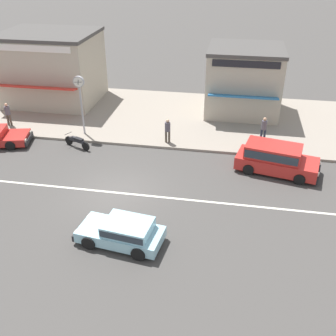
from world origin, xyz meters
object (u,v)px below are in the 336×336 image
Objects in this scene: shopfront_corner_warung at (244,80)px; shopfront_mid_block at (52,67)px; hatchback_pale_blue_1 at (123,231)px; minivan_red_2 at (275,158)px; pedestrian_mid_kerb at (8,113)px; pedestrian_near_clock at (264,127)px; street_clock at (80,91)px; motorcycle_1 at (77,141)px; pedestrian_far_end at (168,129)px.

shopfront_mid_block reaches higher than shopfront_corner_warung.
minivan_red_2 reaches higher than hatchback_pale_blue_1.
hatchback_pale_blue_1 is 0.81× the size of minivan_red_2.
shopfront_corner_warung is at bearing 19.32° from pedestrian_mid_kerb.
street_clock is at bearing -175.32° from pedestrian_near_clock.
pedestrian_mid_kerb is at bearing 159.63° from motorcycle_1.
minivan_red_2 is 1.23× the size of street_clock.
motorcycle_1 is 0.33× the size of shopfront_corner_warung.
pedestrian_far_end is (5.42, 1.39, 0.62)m from motorcycle_1.
pedestrian_far_end is at bearing -167.83° from pedestrian_near_clock.
minivan_red_2 is 0.84× the size of shopfront_corner_warung.
shopfront_mid_block is (-9.97, 5.93, 1.70)m from pedestrian_far_end.
pedestrian_near_clock is at bearing 98.32° from minivan_red_2.
pedestrian_mid_kerb is 11.06m from pedestrian_far_end.
pedestrian_mid_kerb is at bearing -178.09° from pedestrian_near_clock.
street_clock is 2.45× the size of pedestrian_near_clock.
pedestrian_mid_kerb is at bearing 176.14° from street_clock.
pedestrian_near_clock is 0.23× the size of shopfront_mid_block.
motorcycle_1 is 3.11m from street_clock.
shopfront_corner_warung reaches higher than pedestrian_far_end.
minivan_red_2 is 11.82m from motorcycle_1.
street_clock reaches higher than pedestrian_near_clock.
pedestrian_mid_kerb is 16.46m from shopfront_corner_warung.
street_clock is 5.82m from pedestrian_mid_kerb.
minivan_red_2 is at bearing -19.42° from pedestrian_far_end.
pedestrian_far_end is at bearing -3.61° from pedestrian_mid_kerb.
pedestrian_mid_kerb is (-5.62, 2.09, 0.65)m from motorcycle_1.
hatchback_pale_blue_1 is at bearing -43.11° from pedestrian_mid_kerb.
minivan_red_2 is 12.39m from street_clock.
shopfront_corner_warung reaches higher than hatchback_pale_blue_1.
pedestrian_near_clock is at bearing 60.48° from hatchback_pale_blue_1.
pedestrian_far_end is (-6.35, 2.24, 0.20)m from minivan_red_2.
hatchback_pale_blue_1 reaches higher than motorcycle_1.
pedestrian_mid_kerb is 0.28× the size of shopfront_corner_warung.
shopfront_mid_block is (-16.32, 8.17, 1.90)m from minivan_red_2.
shopfront_corner_warung is at bearing 73.37° from hatchback_pale_blue_1.
hatchback_pale_blue_1 is at bearing -57.60° from shopfront_mid_block.
shopfront_corner_warung reaches higher than street_clock.
shopfront_corner_warung is at bearing 37.30° from motorcycle_1.
minivan_red_2 is 2.53× the size of motorcycle_1.
minivan_red_2 is at bearing 47.62° from hatchback_pale_blue_1.
street_clock is at bearing 167.85° from minivan_red_2.
pedestrian_near_clock is (11.27, 2.65, 0.63)m from motorcycle_1.
pedestrian_near_clock is 0.98× the size of pedestrian_mid_kerb.
hatchback_pale_blue_1 is 0.56× the size of shopfront_mid_block.
shopfront_mid_block is (-4.40, 5.60, -0.27)m from street_clock.
motorcycle_1 is (-5.21, 8.05, -0.16)m from hatchback_pale_blue_1.
hatchback_pale_blue_1 is 14.84m from pedestrian_mid_kerb.
pedestrian_near_clock is at bearing -16.45° from shopfront_mid_block.
hatchback_pale_blue_1 is at bearing -106.63° from shopfront_corner_warung.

